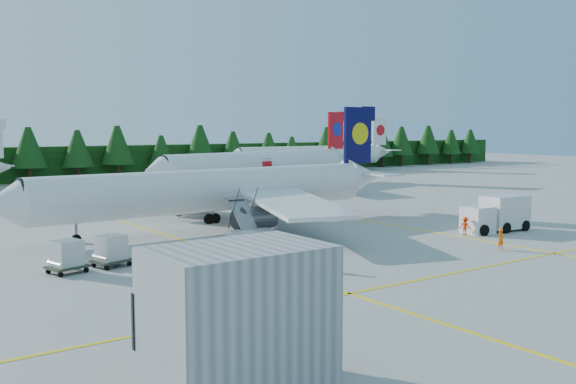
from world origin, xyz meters
TOP-DOWN VIEW (x-y plane):
  - ground at (0.00, 0.00)m, footprint 320.00×320.00m
  - taxi_stripe_a at (-14.00, 20.00)m, footprint 0.25×120.00m
  - taxi_stripe_b at (6.00, 20.00)m, footprint 0.25×120.00m
  - taxi_stripe_cross at (0.00, -6.00)m, footprint 80.00×0.25m
  - treeline_hedge at (0.00, 82.00)m, footprint 220.00×4.00m
  - terminal_building at (-26.00, -14.00)m, footprint 6.00×4.00m
  - airliner_navy at (-9.50, 19.08)m, footprint 39.36×32.37m
  - airliner_red at (14.60, 48.79)m, footprint 40.54×33.02m
  - airliner_far_right at (42.00, 71.91)m, footprint 39.82×5.34m
  - airstairs at (-9.79, 11.16)m, footprint 3.98×5.40m
  - service_truck at (10.86, 2.91)m, footprint 6.74×2.96m
  - uld_pair at (-23.81, 8.41)m, footprint 5.65×2.50m
  - crew_a at (3.86, -2.85)m, footprint 0.62×0.42m
  - crew_b at (-12.57, 0.74)m, footprint 0.98×0.79m
  - crew_c at (7.08, 3.15)m, footprint 0.57×0.73m

SIDE VIEW (x-z plane):
  - ground at x=0.00m, z-range 0.00..0.00m
  - taxi_stripe_a at x=-14.00m, z-range 0.00..0.01m
  - taxi_stripe_b at x=6.00m, z-range 0.00..0.01m
  - taxi_stripe_cross at x=0.00m, z-range 0.00..0.01m
  - airstairs at x=-9.79m, z-range -0.95..2.41m
  - crew_c at x=7.08m, z-range 0.00..1.57m
  - crew_a at x=3.86m, z-range 0.00..1.65m
  - crew_b at x=-12.57m, z-range 0.00..1.93m
  - uld_pair at x=-23.81m, z-range 0.31..2.09m
  - service_truck at x=10.86m, z-range -0.02..3.15m
  - terminal_building at x=-26.00m, z-range 0.00..5.20m
  - treeline_hedge at x=0.00m, z-range 0.00..6.00m
  - airliner_navy at x=-9.50m, z-range -2.28..9.16m
  - airliner_red at x=14.60m, z-range -2.38..9.54m
  - airliner_far_right at x=42.00m, z-range -2.16..9.42m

